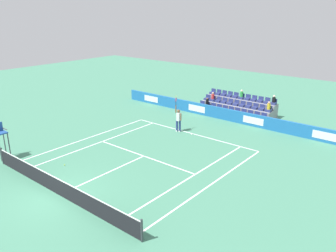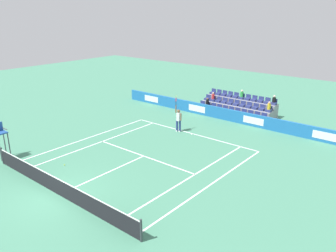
# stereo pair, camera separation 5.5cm
# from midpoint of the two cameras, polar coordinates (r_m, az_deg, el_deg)

# --- Properties ---
(ground_plane) EXTENTS (80.00, 80.00, 0.00)m
(ground_plane) POSITION_cam_midpoint_polar(r_m,az_deg,el_deg) (18.99, -17.73, -10.84)
(ground_plane) COLOR #47896B
(line_baseline) EXTENTS (10.97, 0.10, 0.01)m
(line_baseline) POSITION_cam_midpoint_polar(r_m,az_deg,el_deg) (26.52, 4.06, -1.28)
(line_baseline) COLOR white
(line_baseline) RESTS_ON ground
(line_service) EXTENTS (8.23, 0.10, 0.01)m
(line_service) POSITION_cam_midpoint_polar(r_m,az_deg,el_deg) (22.58, -4.11, -4.99)
(line_service) COLOR white
(line_service) RESTS_ON ground
(line_centre_service) EXTENTS (0.10, 6.40, 0.01)m
(line_centre_service) POSITION_cam_midpoint_polar(r_m,az_deg,el_deg) (20.61, -10.28, -7.71)
(line_centre_service) COLOR white
(line_centre_service) RESTS_ON ground
(line_singles_sideline_left) EXTENTS (0.10, 11.89, 0.01)m
(line_singles_sideline_left) POSITION_cam_midpoint_polar(r_m,az_deg,el_deg) (25.13, -11.68, -2.81)
(line_singles_sideline_left) COLOR white
(line_singles_sideline_left) RESTS_ON ground
(line_singles_sideline_right) EXTENTS (0.10, 11.89, 0.01)m
(line_singles_sideline_right) POSITION_cam_midpoint_polar(r_m,az_deg,el_deg) (19.89, 3.72, -8.46)
(line_singles_sideline_right) COLOR white
(line_singles_sideline_right) RESTS_ON ground
(line_doubles_sideline_left) EXTENTS (0.10, 11.89, 0.01)m
(line_doubles_sideline_left) POSITION_cam_midpoint_polar(r_m,az_deg,el_deg) (26.15, -13.58, -2.08)
(line_doubles_sideline_left) COLOR white
(line_doubles_sideline_left) RESTS_ON ground
(line_doubles_sideline_right) EXTENTS (0.10, 11.89, 0.01)m
(line_doubles_sideline_right) POSITION_cam_midpoint_polar(r_m,az_deg,el_deg) (19.22, 7.07, -9.61)
(line_doubles_sideline_right) COLOR white
(line_doubles_sideline_right) RESTS_ON ground
(line_centre_mark) EXTENTS (0.10, 0.20, 0.01)m
(line_centre_mark) POSITION_cam_midpoint_polar(r_m,az_deg,el_deg) (26.44, 3.93, -1.34)
(line_centre_mark) COLOR white
(line_centre_mark) RESTS_ON ground
(sponsor_barrier) EXTENTS (22.39, 0.22, 1.02)m
(sponsor_barrier) POSITION_cam_midpoint_polar(r_m,az_deg,el_deg) (30.06, 9.22, 1.99)
(sponsor_barrier) COLOR #1E66AD
(sponsor_barrier) RESTS_ON ground
(tennis_net) EXTENTS (11.97, 0.10, 1.07)m
(tennis_net) POSITION_cam_midpoint_polar(r_m,az_deg,el_deg) (18.76, -17.89, -9.53)
(tennis_net) COLOR #33383D
(tennis_net) RESTS_ON ground
(tennis_player) EXTENTS (0.54, 0.42, 2.85)m
(tennis_player) POSITION_cam_midpoint_polar(r_m,az_deg,el_deg) (26.66, 1.67, 1.12)
(tennis_player) COLOR navy
(tennis_player) RESTS_ON ground
(umpire_chair) EXTENTS (0.70, 0.70, 2.34)m
(umpire_chair) POSITION_cam_midpoint_polar(r_m,az_deg,el_deg) (24.12, -26.17, -1.51)
(umpire_chair) COLOR #474C54
(umpire_chair) RESTS_ON ground
(stadium_stand) EXTENTS (6.82, 2.85, 2.12)m
(stadium_stand) POSITION_cam_midpoint_polar(r_m,az_deg,el_deg) (32.00, 11.35, 2.96)
(stadium_stand) COLOR gray
(stadium_stand) RESTS_ON ground
(loose_tennis_ball) EXTENTS (0.07, 0.07, 0.07)m
(loose_tennis_ball) POSITION_cam_midpoint_polar(r_m,az_deg,el_deg) (22.16, -16.89, -6.21)
(loose_tennis_ball) COLOR #D1E533
(loose_tennis_ball) RESTS_ON ground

